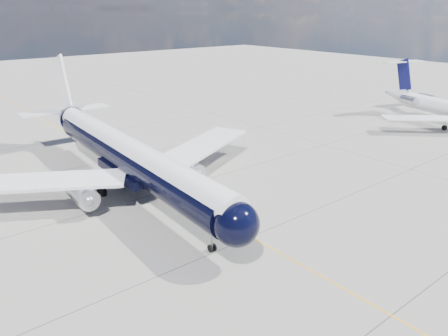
% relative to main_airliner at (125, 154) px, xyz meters
% --- Properties ---
extents(ground, '(320.00, 320.00, 0.00)m').
position_rel_main_airliner_xyz_m(ground, '(3.58, 1.37, -4.52)').
color(ground, gray).
rests_on(ground, ground).
extents(taxiway_centerline, '(0.16, 160.00, 0.01)m').
position_rel_main_airliner_xyz_m(taxiway_centerline, '(3.58, -3.63, -4.51)').
color(taxiway_centerline, '#F4A70C').
rests_on(taxiway_centerline, ground).
extents(main_airliner, '(41.36, 50.41, 14.56)m').
position_rel_main_airliner_xyz_m(main_airliner, '(0.00, 0.00, 0.00)').
color(main_airliner, black).
rests_on(main_airliner, ground).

